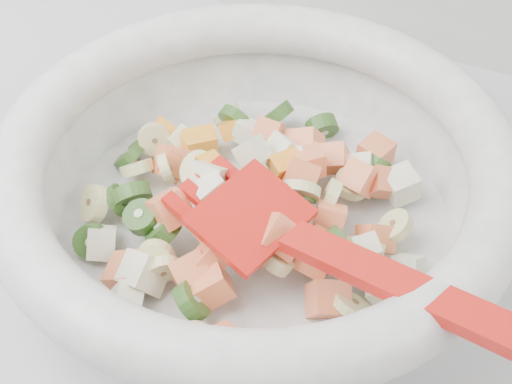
% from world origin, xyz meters
% --- Properties ---
extents(mixing_bowl, '(0.43, 0.35, 0.12)m').
position_xyz_m(mixing_bowl, '(0.10, 1.46, 0.95)').
color(mixing_bowl, white).
rests_on(mixing_bowl, counter).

